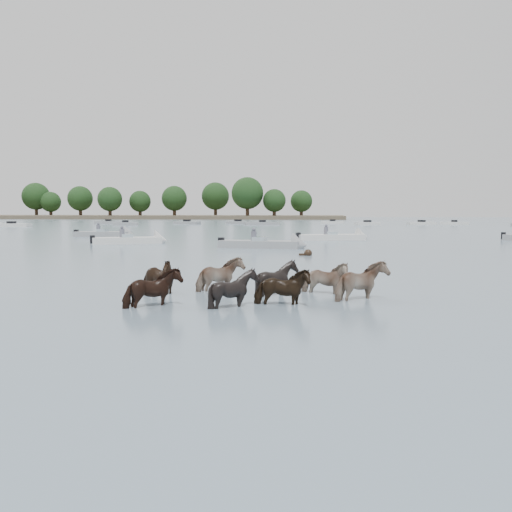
# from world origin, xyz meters

# --- Properties ---
(ground) EXTENTS (400.00, 400.00, 0.00)m
(ground) POSITION_xyz_m (0.00, 0.00, 0.00)
(ground) COLOR slate
(ground) RESTS_ON ground
(shoreline) EXTENTS (160.00, 30.00, 1.00)m
(shoreline) POSITION_xyz_m (-70.00, 150.00, 0.50)
(shoreline) COLOR #4C4233
(shoreline) RESTS_ON ground
(pony_herd) EXTENTS (7.62, 4.58, 1.34)m
(pony_herd) POSITION_xyz_m (2.11, 1.70, 0.37)
(pony_herd) COLOR black
(pony_herd) RESTS_ON ground
(swimming_pony) EXTENTS (0.72, 0.44, 0.44)m
(swimming_pony) POSITION_xyz_m (3.17, 16.53, 0.10)
(swimming_pony) COLOR black
(swimming_pony) RESTS_ON ground
(motorboat_a) EXTENTS (5.58, 3.59, 1.92)m
(motorboat_a) POSITION_xyz_m (-9.63, 25.89, 0.23)
(motorboat_a) COLOR silver
(motorboat_a) RESTS_ON ground
(motorboat_b) EXTENTS (6.04, 2.40, 1.92)m
(motorboat_b) POSITION_xyz_m (0.67, 22.21, 0.22)
(motorboat_b) COLOR gray
(motorboat_b) RESTS_ON ground
(motorboat_c) EXTENTS (6.21, 3.26, 1.92)m
(motorboat_c) POSITION_xyz_m (5.41, 32.64, 0.22)
(motorboat_c) COLOR silver
(motorboat_c) RESTS_ON ground
(motorboat_f) EXTENTS (5.80, 1.69, 1.92)m
(motorboat_f) POSITION_xyz_m (-15.81, 35.96, 0.23)
(motorboat_f) COLOR gray
(motorboat_f) RESTS_ON ground
(distant_flotilla) EXTENTS (103.84, 26.10, 0.93)m
(distant_flotilla) POSITION_xyz_m (0.24, 79.89, 0.26)
(distant_flotilla) COLOR silver
(distant_flotilla) RESTS_ON ground
(treeline) EXTENTS (145.61, 22.51, 11.98)m
(treeline) POSITION_xyz_m (-72.35, 149.37, 6.35)
(treeline) COLOR #382619
(treeline) RESTS_ON ground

